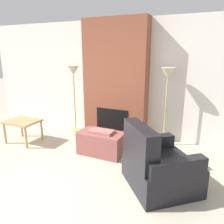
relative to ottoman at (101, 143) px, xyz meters
The scene contains 8 objects.
ground_plane 1.77m from the ottoman, 95.38° to the right, with size 24.00×24.00×0.00m, color #B2A893.
wall_back 1.65m from the ottoman, 97.56° to the left, with size 7.46×0.06×2.60m, color silver.
fireplace 1.44m from the ottoman, 99.22° to the left, with size 1.46×0.73×2.60m.
ottoman is the anchor object (origin of this frame).
armchair 1.35m from the ottoman, 27.49° to the right, with size 1.29×1.30×0.95m.
side_table 1.81m from the ottoman, behind, with size 0.68×0.54×0.49m.
floor_lamp_left 1.86m from the ottoman, 142.65° to the left, with size 0.28×0.28×1.59m.
floor_lamp_right 1.77m from the ottoman, 41.88° to the left, with size 0.28×0.28×1.61m.
Camera 1 is at (1.94, -1.69, 1.91)m, focal length 35.00 mm.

